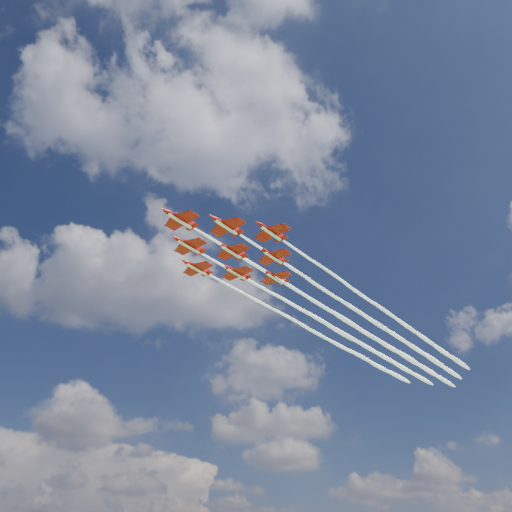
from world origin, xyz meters
name	(u,v)px	position (x,y,z in m)	size (l,w,h in m)	color
jet_lead	(317,302)	(34.60, 25.38, 84.13)	(100.35, 92.88, 2.99)	#A40F09
jet_row2_port	(350,306)	(47.07, 26.81, 84.13)	(100.35, 92.88, 2.99)	#A40F09
jet_row2_starb	(316,318)	(37.02, 37.69, 84.13)	(100.35, 92.88, 2.99)	#A40F09
jet_row3_port	(383,310)	(59.53, 28.25, 84.13)	(100.35, 92.88, 2.99)	#A40F09
jet_row3_centre	(348,321)	(49.49, 39.13, 84.13)	(100.35, 92.88, 2.99)	#A40F09
jet_row3_starb	(315,332)	(39.44, 50.01, 84.13)	(100.35, 92.88, 2.99)	#A40F09
jet_row4_port	(379,325)	(61.95, 40.56, 84.13)	(100.35, 92.88, 2.99)	#A40F09
jet_row4_starb	(345,335)	(51.90, 51.44, 84.13)	(100.35, 92.88, 2.99)	#A40F09
jet_tail	(375,338)	(64.37, 52.88, 84.13)	(100.35, 92.88, 2.99)	#A40F09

